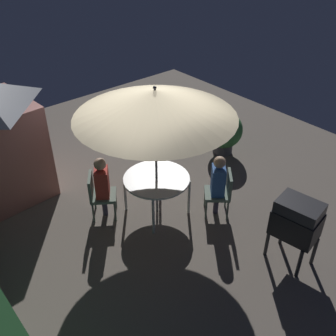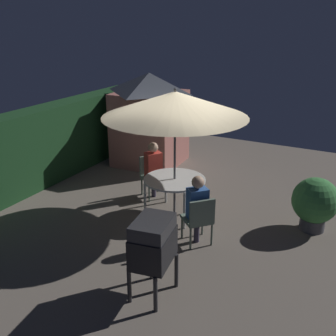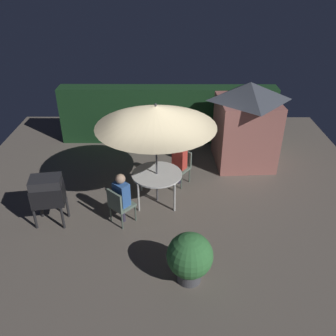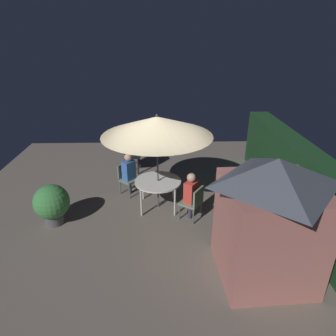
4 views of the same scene
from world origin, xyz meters
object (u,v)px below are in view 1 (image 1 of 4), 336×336
object	(u,v)px
patio_table	(157,181)
person_in_blue	(218,179)
potted_plant_by_shed	(224,131)
person_in_red	(102,181)
bbq_grill	(297,220)
patio_umbrella	(155,103)
chair_far_side	(222,191)
chair_near_shed	(99,193)

from	to	relation	value
patio_table	person_in_blue	size ratio (longest dim) A/B	0.97
potted_plant_by_shed	person_in_blue	world-z (taller)	person_in_blue
patio_table	person_in_red	distance (m)	0.99
bbq_grill	patio_umbrella	bearing A→B (deg)	20.45
person_in_red	person_in_blue	bearing A→B (deg)	-128.89
person_in_blue	chair_far_side	bearing A→B (deg)	-132.31
chair_near_shed	potted_plant_by_shed	bearing A→B (deg)	-88.95
person_in_red	person_in_blue	world-z (taller)	same
patio_table	chair_near_shed	distance (m)	1.10
chair_far_side	potted_plant_by_shed	size ratio (longest dim) A/B	0.87
patio_table	chair_far_side	distance (m)	1.23
chair_far_side	person_in_red	distance (m)	2.21
patio_table	person_in_blue	bearing A→B (deg)	-132.31
chair_far_side	person_in_blue	world-z (taller)	person_in_blue
potted_plant_by_shed	person_in_blue	size ratio (longest dim) A/B	0.82
patio_umbrella	potted_plant_by_shed	xyz separation A→B (m)	(0.68, -2.57, -1.70)
bbq_grill	chair_far_side	size ratio (longest dim) A/B	1.33
patio_umbrella	person_in_red	world-z (taller)	patio_umbrella
chair_near_shed	potted_plant_by_shed	xyz separation A→B (m)	(0.06, -3.45, 0.04)
patio_umbrella	person_in_blue	world-z (taller)	patio_umbrella
patio_umbrella	chair_near_shed	size ratio (longest dim) A/B	3.05
chair_near_shed	bbq_grill	bearing A→B (deg)	-149.44
patio_table	potted_plant_by_shed	xyz separation A→B (m)	(0.68, -2.57, -0.16)
bbq_grill	potted_plant_by_shed	world-z (taller)	bbq_grill
bbq_grill	potted_plant_by_shed	distance (m)	3.50
patio_table	person_in_blue	world-z (taller)	person_in_blue
patio_umbrella	potted_plant_by_shed	world-z (taller)	patio_umbrella
patio_umbrella	chair_far_side	size ratio (longest dim) A/B	3.05
bbq_grill	person_in_red	bearing A→B (deg)	29.97
potted_plant_by_shed	person_in_red	xyz separation A→B (m)	(-0.11, 3.38, 0.22)
chair_near_shed	person_in_red	xyz separation A→B (m)	(-0.05, -0.07, 0.26)
chair_near_shed	patio_table	bearing A→B (deg)	-125.01
chair_far_side	chair_near_shed	bearing A→B (deg)	51.13
patio_umbrella	bbq_grill	bearing A→B (deg)	-159.55
patio_umbrella	person_in_blue	xyz separation A→B (m)	(-0.76, -0.83, -1.48)
patio_table	potted_plant_by_shed	size ratio (longest dim) A/B	1.19
chair_far_side	patio_umbrella	bearing A→B (deg)	47.69
bbq_grill	person_in_blue	world-z (taller)	person_in_blue
bbq_grill	chair_far_side	distance (m)	1.60
bbq_grill	chair_near_shed	distance (m)	3.49
patio_table	chair_far_side	bearing A→B (deg)	-132.31
chair_far_side	potted_plant_by_shed	world-z (taller)	potted_plant_by_shed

